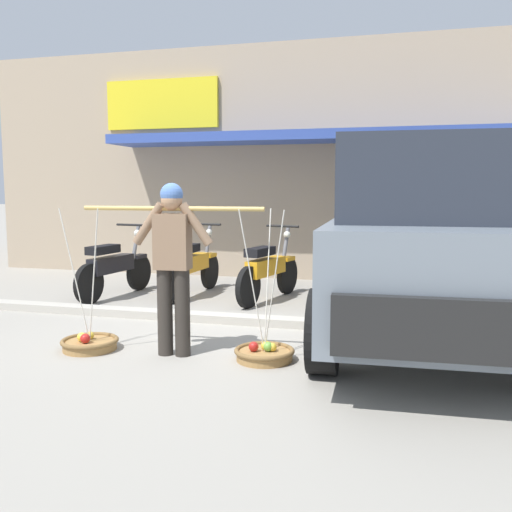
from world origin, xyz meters
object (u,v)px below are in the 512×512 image
motorcycle_nearest_shop (114,267)px  motorcycle_second_in_row (193,266)px  fruit_basket_right_side (90,342)px  wooden_crate (409,289)px  motorcycle_third_in_row (268,270)px  fruit_basket_left_side (264,352)px  parked_truck (426,236)px  fruit_vendor (173,257)px

motorcycle_nearest_shop → motorcycle_second_in_row: size_ratio=1.00×
fruit_basket_right_side → wooden_crate: bearing=48.2°
fruit_basket_right_side → motorcycle_second_in_row: 3.09m
motorcycle_second_in_row → motorcycle_third_in_row: size_ratio=1.02×
fruit_basket_left_side → motorcycle_nearest_shop: (-2.99, 2.52, 0.38)m
parked_truck → motorcycle_second_in_row: bearing=154.0°
fruit_basket_right_side → motorcycle_second_in_row: size_ratio=0.80×
fruit_basket_right_side → motorcycle_nearest_shop: (-1.17, 2.64, 0.38)m
wooden_crate → fruit_vendor: bearing=-122.9°
wooden_crate → fruit_basket_left_side: bearing=-111.4°
fruit_basket_right_side → fruit_basket_left_side: bearing=3.6°
motorcycle_nearest_shop → parked_truck: 4.69m
motorcycle_second_in_row → wooden_crate: bearing=8.4°
parked_truck → motorcycle_nearest_shop: bearing=164.8°
fruit_basket_left_side → wooden_crate: fruit_basket_left_side is taller
parked_truck → motorcycle_third_in_row: bearing=144.5°
fruit_basket_right_side → motorcycle_third_in_row: size_ratio=0.81×
fruit_basket_left_side → motorcycle_nearest_shop: 3.93m
motorcycle_second_in_row → fruit_vendor: bearing=-72.2°
motorcycle_nearest_shop → wooden_crate: bearing=11.8°
wooden_crate → parked_truck: bearing=-86.1°
motorcycle_nearest_shop → wooden_crate: size_ratio=4.12×
motorcycle_nearest_shop → parked_truck: bearing=-15.2°
fruit_basket_left_side → parked_truck: (1.49, 1.31, 1.05)m
fruit_vendor → motorcycle_third_in_row: fruit_vendor is taller
fruit_vendor → motorcycle_second_in_row: fruit_vendor is taller
fruit_basket_left_side → fruit_basket_right_side: 1.82m
wooden_crate → fruit_basket_right_side: bearing=-131.8°
motorcycle_second_in_row → parked_truck: size_ratio=0.37×
motorcycle_second_in_row → fruit_basket_right_side: bearing=-88.9°
fruit_basket_right_side → motorcycle_nearest_shop: size_ratio=0.80×
fruit_vendor → motorcycle_second_in_row: (-0.97, 3.00, -0.53)m
fruit_vendor → wooden_crate: (2.25, 3.48, -0.82)m
motorcycle_nearest_shop → motorcycle_third_in_row: size_ratio=1.02×
fruit_vendor → motorcycle_third_in_row: bearing=85.2°
motorcycle_nearest_shop → motorcycle_second_in_row: same height
parked_truck → fruit_basket_right_side: bearing=-156.7°
fruit_vendor → fruit_basket_right_side: bearing=-176.4°
fruit_basket_left_side → fruit_basket_right_side: (-1.82, -0.11, -0.00)m
fruit_basket_right_side → parked_truck: bearing=23.3°
wooden_crate → motorcycle_nearest_shop: bearing=-168.2°
parked_truck → fruit_basket_left_side: bearing=-138.7°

